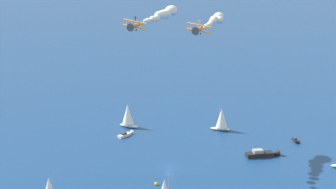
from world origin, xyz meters
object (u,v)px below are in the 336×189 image
(sailboat_far_port, at_px, (128,115))
(motorboat_trailing, at_px, (264,154))
(biplane_wingman, at_px, (135,25))
(marker_buoy, at_px, (156,184))
(biplane_lead, at_px, (199,29))
(sailboat_outer_ring_b, at_px, (221,119))
(wingwalker_lead, at_px, (200,22))
(motorboat_outer_ring_c, at_px, (126,134))
(motorboat_mid_cluster, at_px, (296,141))
(wingwalker_wingman, at_px, (135,18))

(sailboat_far_port, xyz_separation_m, motorboat_trailing, (-44.07, 32.30, -3.65))
(motorboat_trailing, relative_size, biplane_wingman, 1.55)
(marker_buoy, distance_m, biplane_lead, 46.06)
(sailboat_outer_ring_b, height_order, wingwalker_lead, wingwalker_lead)
(motorboat_trailing, bearing_deg, motorboat_outer_ring_c, -26.93)
(motorboat_trailing, xyz_separation_m, motorboat_mid_cluster, (-14.01, -12.65, -0.47))
(sailboat_far_port, xyz_separation_m, wingwalker_wingman, (-2.92, 40.03, 42.00))
(biplane_wingman, bearing_deg, wingwalker_lead, 171.13)
(motorboat_mid_cluster, xyz_separation_m, sailboat_outer_ring_b, (24.01, -13.70, 3.99))
(sailboat_outer_ring_b, bearing_deg, biplane_wingman, 47.23)
(biplane_lead, xyz_separation_m, biplane_wingman, (18.21, -2.76, 0.79))
(motorboat_trailing, bearing_deg, wingwalker_wingman, 10.64)
(motorboat_outer_ring_c, xyz_separation_m, wingwalker_lead, (-21.77, 33.20, 45.19))
(motorboat_mid_cluster, bearing_deg, motorboat_outer_ring_c, -9.72)
(sailboat_outer_ring_b, distance_m, wingwalker_lead, 56.86)
(motorboat_mid_cluster, distance_m, wingwalker_lead, 62.89)
(motorboat_mid_cluster, height_order, motorboat_outer_ring_c, motorboat_outer_ring_c)
(biplane_lead, relative_size, wingwalker_lead, 4.75)
(wingwalker_lead, bearing_deg, sailboat_far_port, -63.71)
(motorboat_outer_ring_c, height_order, marker_buoy, marker_buoy)
(sailboat_outer_ring_b, height_order, motorboat_outer_ring_c, sailboat_outer_ring_b)
(motorboat_mid_cluster, bearing_deg, biplane_wingman, 20.08)
(wingwalker_lead, distance_m, biplane_wingman, 18.75)
(motorboat_outer_ring_c, relative_size, biplane_lead, 0.84)
(motorboat_outer_ring_c, relative_size, wingwalker_lead, 3.99)
(marker_buoy, bearing_deg, wingwalker_wingman, -67.06)
(marker_buoy, bearing_deg, biplane_lead, -142.85)
(motorboat_trailing, height_order, biplane_wingman, biplane_wingman)
(wingwalker_lead, bearing_deg, sailboat_outer_ring_b, -109.35)
(sailboat_far_port, xyz_separation_m, sailboat_outer_ring_b, (-34.07, 5.95, -0.12))
(motorboat_trailing, distance_m, marker_buoy, 41.15)
(wingwalker_wingman, bearing_deg, wingwalker_lead, 171.39)
(marker_buoy, bearing_deg, sailboat_outer_ring_b, -119.23)
(wingwalker_lead, bearing_deg, biplane_wingman, -8.87)
(motorboat_mid_cluster, distance_m, motorboat_outer_ring_c, 59.57)
(motorboat_mid_cluster, bearing_deg, wingwalker_lead, 32.06)
(marker_buoy, bearing_deg, biplane_wingman, -66.24)
(motorboat_trailing, xyz_separation_m, biplane_lead, (23.20, 10.36, 42.72))
(biplane_lead, relative_size, biplane_wingman, 1.00)
(sailboat_far_port, relative_size, wingwalker_lead, 6.44)
(motorboat_mid_cluster, relative_size, biplane_wingman, 0.71)
(marker_buoy, bearing_deg, motorboat_mid_cluster, -146.81)
(motorboat_trailing, relative_size, motorboat_outer_ring_c, 1.85)
(motorboat_trailing, height_order, wingwalker_wingman, wingwalker_wingman)
(sailboat_far_port, relative_size, sailboat_outer_ring_b, 1.03)
(biplane_wingman, bearing_deg, motorboat_outer_ring_c, -83.80)
(motorboat_outer_ring_c, bearing_deg, motorboat_mid_cluster, 170.28)
(wingwalker_wingman, bearing_deg, marker_buoy, 112.94)
(motorboat_mid_cluster, relative_size, sailboat_outer_ring_b, 0.54)
(sailboat_far_port, height_order, motorboat_outer_ring_c, sailboat_far_port)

